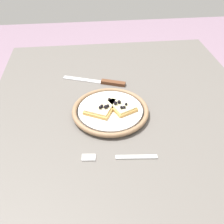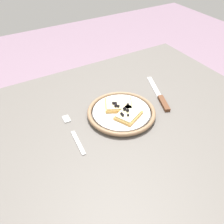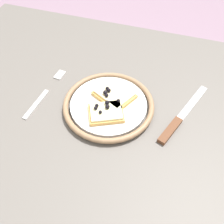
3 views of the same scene
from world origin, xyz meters
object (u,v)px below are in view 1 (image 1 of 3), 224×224
(pizza_slice_near, at_px, (101,107))
(pizza_slice_far, at_px, (122,105))
(dining_table, at_px, (126,136))
(plate, at_px, (110,111))
(knife, at_px, (105,82))
(fork, at_px, (119,157))

(pizza_slice_near, bearing_deg, pizza_slice_far, -91.29)
(pizza_slice_near, bearing_deg, dining_table, -108.70)
(dining_table, height_order, pizza_slice_far, pizza_slice_far)
(dining_table, bearing_deg, plate, 67.31)
(pizza_slice_near, xyz_separation_m, pizza_slice_far, (-0.00, -0.07, 0.00))
(dining_table, relative_size, pizza_slice_near, 8.92)
(plate, relative_size, pizza_slice_near, 1.97)
(pizza_slice_far, bearing_deg, dining_table, -152.89)
(pizza_slice_near, height_order, knife, pizza_slice_near)
(knife, height_order, fork, knife)
(pizza_slice_near, bearing_deg, knife, -8.73)
(dining_table, height_order, pizza_slice_near, pizza_slice_near)
(plate, relative_size, pizza_slice_far, 2.26)
(pizza_slice_near, bearing_deg, fork, -170.27)
(plate, xyz_separation_m, pizza_slice_far, (0.00, -0.04, 0.01))
(pizza_slice_far, relative_size, knife, 0.46)
(plate, height_order, pizza_slice_far, pizza_slice_far)
(plate, xyz_separation_m, fork, (-0.19, -0.00, -0.01))
(pizza_slice_far, distance_m, knife, 0.18)
(dining_table, relative_size, knife, 4.75)
(pizza_slice_near, bearing_deg, plate, -101.61)
(dining_table, relative_size, fork, 5.45)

